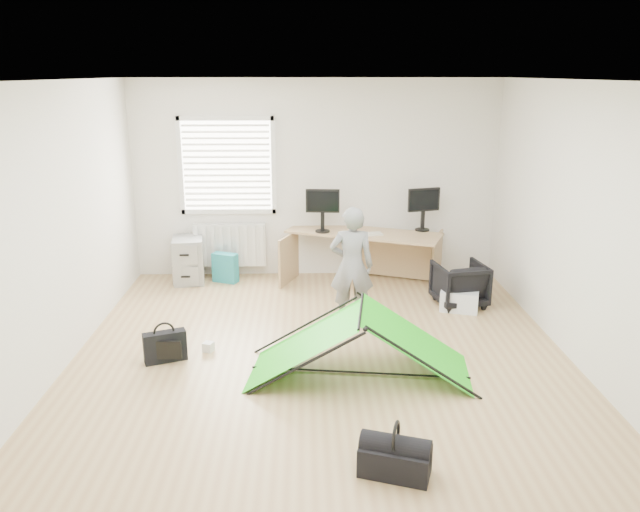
{
  "coord_description": "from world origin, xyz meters",
  "views": [
    {
      "loc": [
        -0.16,
        -5.75,
        2.77
      ],
      "look_at": [
        0.0,
        0.4,
        0.95
      ],
      "focal_mm": 35.0,
      "sensor_mm": 36.0,
      "label": 1
    }
  ],
  "objects_px": {
    "desk": "(363,257)",
    "kite": "(360,343)",
    "thermos": "(355,220)",
    "office_chair": "(459,284)",
    "duffel_bag": "(395,461)",
    "filing_cabinet": "(189,260)",
    "monitor_left": "(323,216)",
    "laptop_bag": "(165,347)",
    "monitor_right": "(423,215)",
    "person": "(352,266)",
    "storage_crate": "(459,300)"
  },
  "relations": [
    {
      "from": "desk",
      "to": "office_chair",
      "type": "height_order",
      "value": "desk"
    },
    {
      "from": "thermos",
      "to": "person",
      "type": "height_order",
      "value": "person"
    },
    {
      "from": "desk",
      "to": "monitor_right",
      "type": "bearing_deg",
      "value": 26.17
    },
    {
      "from": "desk",
      "to": "duffel_bag",
      "type": "height_order",
      "value": "desk"
    },
    {
      "from": "duffel_bag",
      "to": "laptop_bag",
      "type": "bearing_deg",
      "value": 156.04
    },
    {
      "from": "office_chair",
      "to": "laptop_bag",
      "type": "height_order",
      "value": "office_chair"
    },
    {
      "from": "thermos",
      "to": "kite",
      "type": "distance_m",
      "value": 2.95
    },
    {
      "from": "desk",
      "to": "thermos",
      "type": "distance_m",
      "value": 0.51
    },
    {
      "from": "filing_cabinet",
      "to": "monitor_left",
      "type": "relative_size",
      "value": 1.38
    },
    {
      "from": "kite",
      "to": "laptop_bag",
      "type": "relative_size",
      "value": 5.03
    },
    {
      "from": "monitor_left",
      "to": "storage_crate",
      "type": "distance_m",
      "value": 2.12
    },
    {
      "from": "monitor_left",
      "to": "laptop_bag",
      "type": "distance_m",
      "value": 3.03
    },
    {
      "from": "kite",
      "to": "monitor_right",
      "type": "bearing_deg",
      "value": 76.48
    },
    {
      "from": "filing_cabinet",
      "to": "laptop_bag",
      "type": "xyz_separation_m",
      "value": [
        0.19,
        -2.48,
        -0.15
      ]
    },
    {
      "from": "thermos",
      "to": "laptop_bag",
      "type": "bearing_deg",
      "value": -128.87
    },
    {
      "from": "thermos",
      "to": "office_chair",
      "type": "bearing_deg",
      "value": -41.83
    },
    {
      "from": "desk",
      "to": "office_chair",
      "type": "xyz_separation_m",
      "value": [
        1.1,
        -0.93,
        -0.08
      ]
    },
    {
      "from": "thermos",
      "to": "laptop_bag",
      "type": "height_order",
      "value": "thermos"
    },
    {
      "from": "desk",
      "to": "monitor_left",
      "type": "bearing_deg",
      "value": -159.51
    },
    {
      "from": "office_chair",
      "to": "duffel_bag",
      "type": "bearing_deg",
      "value": 58.88
    },
    {
      "from": "monitor_right",
      "to": "monitor_left",
      "type": "bearing_deg",
      "value": 166.29
    },
    {
      "from": "monitor_left",
      "to": "laptop_bag",
      "type": "height_order",
      "value": "monitor_left"
    },
    {
      "from": "monitor_right",
      "to": "kite",
      "type": "xyz_separation_m",
      "value": [
        -1.08,
        -2.8,
        -0.59
      ]
    },
    {
      "from": "monitor_left",
      "to": "laptop_bag",
      "type": "relative_size",
      "value": 1.08
    },
    {
      "from": "thermos",
      "to": "person",
      "type": "distance_m",
      "value": 1.63
    },
    {
      "from": "monitor_right",
      "to": "thermos",
      "type": "relative_size",
      "value": 1.8
    },
    {
      "from": "laptop_bag",
      "to": "kite",
      "type": "bearing_deg",
      "value": -31.09
    },
    {
      "from": "laptop_bag",
      "to": "duffel_bag",
      "type": "distance_m",
      "value": 2.76
    },
    {
      "from": "office_chair",
      "to": "laptop_bag",
      "type": "relative_size",
      "value": 1.43
    },
    {
      "from": "monitor_right",
      "to": "office_chair",
      "type": "height_order",
      "value": "monitor_right"
    },
    {
      "from": "filing_cabinet",
      "to": "duffel_bag",
      "type": "bearing_deg",
      "value": -71.41
    },
    {
      "from": "filing_cabinet",
      "to": "storage_crate",
      "type": "relative_size",
      "value": 1.39
    },
    {
      "from": "desk",
      "to": "duffel_bag",
      "type": "xyz_separation_m",
      "value": [
        -0.16,
        -4.29,
        -0.24
      ]
    },
    {
      "from": "monitor_left",
      "to": "person",
      "type": "bearing_deg",
      "value": -74.32
    },
    {
      "from": "monitor_left",
      "to": "person",
      "type": "distance_m",
      "value": 1.52
    },
    {
      "from": "monitor_left",
      "to": "thermos",
      "type": "relative_size",
      "value": 1.8
    },
    {
      "from": "thermos",
      "to": "kite",
      "type": "height_order",
      "value": "thermos"
    },
    {
      "from": "person",
      "to": "kite",
      "type": "bearing_deg",
      "value": 92.1
    },
    {
      "from": "desk",
      "to": "monitor_left",
      "type": "distance_m",
      "value": 0.79
    },
    {
      "from": "office_chair",
      "to": "laptop_bag",
      "type": "bearing_deg",
      "value": 13.88
    },
    {
      "from": "desk",
      "to": "office_chair",
      "type": "bearing_deg",
      "value": -17.98
    },
    {
      "from": "desk",
      "to": "laptop_bag",
      "type": "bearing_deg",
      "value": -110.11
    },
    {
      "from": "desk",
      "to": "kite",
      "type": "xyz_separation_m",
      "value": [
        -0.28,
        -2.74,
        -0.03
      ]
    },
    {
      "from": "office_chair",
      "to": "person",
      "type": "distance_m",
      "value": 1.53
    },
    {
      "from": "thermos",
      "to": "laptop_bag",
      "type": "distance_m",
      "value": 3.38
    },
    {
      "from": "kite",
      "to": "duffel_bag",
      "type": "distance_m",
      "value": 1.57
    },
    {
      "from": "monitor_left",
      "to": "duffel_bag",
      "type": "relative_size",
      "value": 0.9
    },
    {
      "from": "monitor_left",
      "to": "thermos",
      "type": "xyz_separation_m",
      "value": [
        0.44,
        0.15,
        -0.09
      ]
    },
    {
      "from": "person",
      "to": "duffel_bag",
      "type": "bearing_deg",
      "value": 94.72
    },
    {
      "from": "monitor_right",
      "to": "laptop_bag",
      "type": "bearing_deg",
      "value": -155.93
    }
  ]
}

